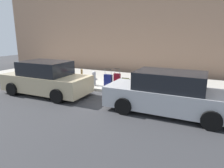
{
  "coord_description": "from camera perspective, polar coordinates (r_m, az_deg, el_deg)",
  "views": [
    {
      "loc": [
        -5.53,
        8.87,
        2.89
      ],
      "look_at": [
        -1.67,
        0.61,
        0.65
      ],
      "focal_mm": 32.19,
      "sensor_mm": 36.0,
      "label": 1
    }
  ],
  "objects": [
    {
      "name": "ground_plane",
      "position": [
        10.85,
        -6.64,
        -1.76
      ],
      "size": [
        40.0,
        40.0,
        0.0
      ],
      "primitive_type": "plane",
      "color": "#333335"
    },
    {
      "name": "sidewalk_curb",
      "position": [
        12.96,
        -0.86,
        1.22
      ],
      "size": [
        18.0,
        5.0,
        0.14
      ],
      "primitive_type": "cube",
      "color": "#ADA89E",
      "rests_on": "ground_plane"
    },
    {
      "name": "building_facade_sidewalk_side",
      "position": [
        17.2,
        6.54,
        20.21
      ],
      "size": [
        24.0,
        3.0,
        9.67
      ],
      "primitive_type": "cube",
      "color": "#9E7A60",
      "rests_on": "ground_plane"
    },
    {
      "name": "suitcase_red_0",
      "position": [
        10.08,
        12.61,
        -0.72
      ],
      "size": [
        0.47,
        0.2,
        0.76
      ],
      "color": "red",
      "rests_on": "sidewalk_curb"
    },
    {
      "name": "suitcase_teal_1",
      "position": [
        10.14,
        9.42,
        -0.3
      ],
      "size": [
        0.41,
        0.22,
        0.69
      ],
      "color": "#0F606B",
      "rests_on": "sidewalk_curb"
    },
    {
      "name": "suitcase_silver_2",
      "position": [
        10.24,
        6.61,
        -0.12
      ],
      "size": [
        0.35,
        0.25,
        0.82
      ],
      "color": "#9EA0A8",
      "rests_on": "sidewalk_curb"
    },
    {
      "name": "suitcase_olive_3",
      "position": [
        10.41,
        3.83,
        0.02
      ],
      "size": [
        0.45,
        0.2,
        0.61
      ],
      "color": "#59601E",
      "rests_on": "sidewalk_curb"
    },
    {
      "name": "suitcase_maroon_4",
      "position": [
        10.71,
        1.45,
        0.99
      ],
      "size": [
        0.35,
        0.2,
        1.04
      ],
      "color": "maroon",
      "rests_on": "sidewalk_curb"
    },
    {
      "name": "suitcase_navy_5",
      "position": [
        10.94,
        -1.1,
        1.02
      ],
      "size": [
        0.46,
        0.23,
        0.98
      ],
      "color": "navy",
      "rests_on": "sidewalk_curb"
    },
    {
      "name": "fire_hydrant",
      "position": [
        11.24,
        -5.14,
        1.75
      ],
      "size": [
        0.39,
        0.21,
        0.8
      ],
      "color": "#99999E",
      "rests_on": "sidewalk_curb"
    },
    {
      "name": "bollard_post",
      "position": [
        11.48,
        -8.55,
        2.02
      ],
      "size": [
        0.11,
        0.11,
        0.88
      ],
      "primitive_type": "cylinder",
      "color": "brown",
      "rests_on": "sidewalk_curb"
    },
    {
      "name": "parked_car_silver_0",
      "position": [
        7.77,
        15.88,
        -2.77
      ],
      "size": [
        4.79,
        2.0,
        1.59
      ],
      "color": "#B2B5BA",
      "rests_on": "ground_plane"
    },
    {
      "name": "parked_car_beige_1",
      "position": [
        10.42,
        -18.17,
        1.35
      ],
      "size": [
        4.41,
        2.04,
        1.65
      ],
      "color": "tan",
      "rests_on": "ground_plane"
    }
  ]
}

